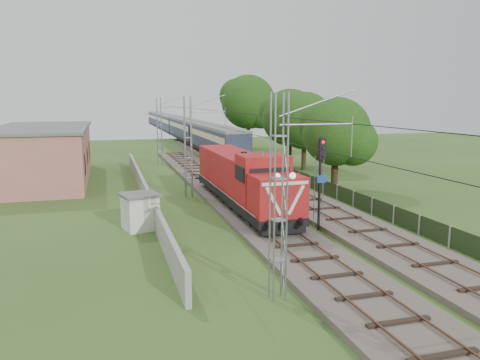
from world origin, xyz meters
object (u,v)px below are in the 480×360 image
object	(u,v)px
locomotive	(242,178)
signal_post	(321,167)
coach_rake	(177,125)
relay_hut	(140,211)

from	to	relation	value
locomotive	signal_post	xyz separation A→B (m)	(2.85, -6.73, 1.62)
coach_rake	signal_post	world-z (taller)	signal_post
locomotive	relay_hut	bearing A→B (deg)	-154.82
locomotive	coach_rake	size ratio (longest dim) A/B	0.18
relay_hut	signal_post	bearing A→B (deg)	-17.57
coach_rake	signal_post	bearing A→B (deg)	-91.72
coach_rake	relay_hut	bearing A→B (deg)	-100.25
locomotive	signal_post	world-z (taller)	signal_post
coach_rake	relay_hut	distance (m)	69.72
locomotive	coach_rake	xyz separation A→B (m)	(5.00, 65.11, 0.37)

